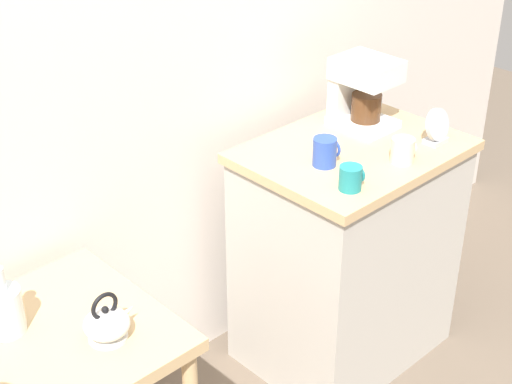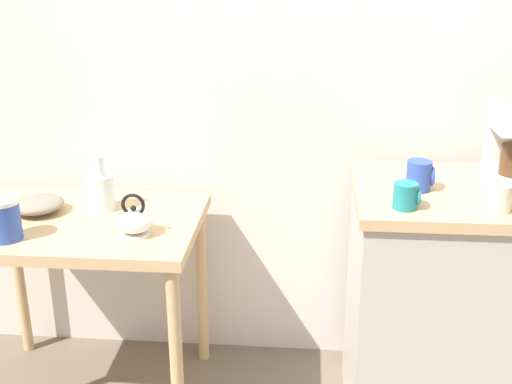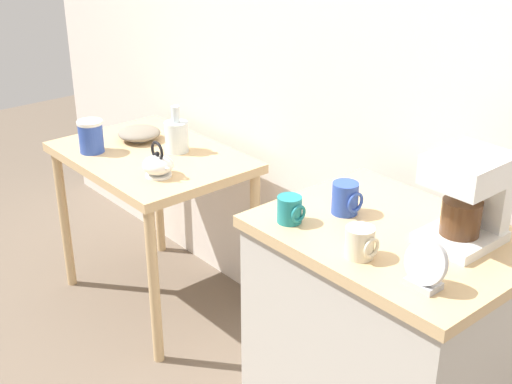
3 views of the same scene
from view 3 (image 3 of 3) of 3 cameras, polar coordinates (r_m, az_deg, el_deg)
name	(u,v)px [view 3 (image 3 of 3)]	position (r m, az deg, el deg)	size (l,w,h in m)	color
ground_plane	(235,369)	(2.92, -1.72, -14.34)	(8.00, 8.00, 0.00)	#6B5B4C
back_wall	(352,10)	(2.56, 7.87, 14.61)	(4.40, 0.10, 2.80)	silver
wooden_table	(152,173)	(3.08, -8.54, 1.52)	(0.86, 0.61, 0.74)	tan
kitchen_counter	(383,358)	(2.27, 10.38, -13.30)	(0.76, 0.58, 0.90)	#BCB7AD
bowl_stoneware	(139,133)	(3.19, -9.59, 4.80)	(0.19, 0.19, 0.06)	gray
teakettle	(158,165)	(2.78, -8.05, 2.22)	(0.15, 0.13, 0.15)	white
glass_carafe_vase	(177,135)	(3.02, -6.56, 4.65)	(0.10, 0.10, 0.20)	silver
canister_enamel	(91,136)	(3.08, -13.44, 4.48)	(0.11, 0.11, 0.14)	#2D4CAD
coffee_maker	(471,194)	(1.98, 17.25, -0.13)	(0.18, 0.22, 0.26)	white
mug_blue	(346,198)	(2.09, 7.39, -0.52)	(0.09, 0.08, 0.10)	#2D4CAD
mug_small_cream	(360,243)	(1.86, 8.58, -4.14)	(0.09, 0.08, 0.09)	beige
mug_dark_teal	(290,210)	(2.03, 2.82, -1.46)	(0.08, 0.07, 0.08)	teal
table_clock	(425,267)	(1.76, 13.76, -6.02)	(0.12, 0.06, 0.13)	#B2B5BA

